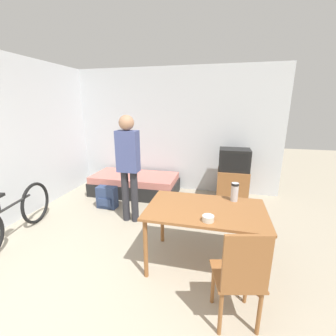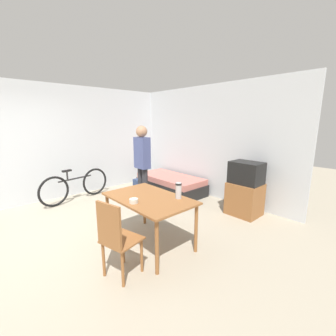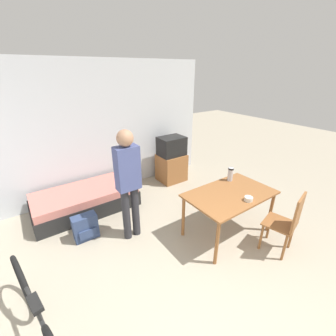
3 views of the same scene
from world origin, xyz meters
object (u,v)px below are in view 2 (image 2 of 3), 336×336
at_px(person_standing, 142,160).
at_px(backpack, 140,188).
at_px(dining_table, 149,202).
at_px(tv, 245,190).
at_px(mate_bowl, 134,201).
at_px(wooden_chair, 116,237).
at_px(thermos_flask, 179,190).
at_px(bicycle, 76,186).
at_px(daybed, 170,184).

xyz_separation_m(person_standing, backpack, (-0.63, 0.36, -0.83)).
bearing_deg(dining_table, tv, 79.22).
bearing_deg(backpack, person_standing, -29.68).
bearing_deg(tv, mate_bowl, -98.45).
relative_size(wooden_chair, thermos_flask, 4.20).
relative_size(dining_table, person_standing, 0.77).
bearing_deg(thermos_flask, wooden_chair, -88.54).
height_order(tv, dining_table, tv).
xyz_separation_m(tv, dining_table, (-0.40, -2.10, 0.16)).
height_order(dining_table, mate_bowl, mate_bowl).
bearing_deg(wooden_chair, person_standing, 136.13).
distance_m(wooden_chair, backpack, 3.02).
distance_m(bicycle, thermos_flask, 3.12).
relative_size(dining_table, bicycle, 0.79).
relative_size(wooden_chair, backpack, 2.33).
relative_size(wooden_chair, person_standing, 0.56).
bearing_deg(thermos_flask, person_standing, 161.84).
distance_m(person_standing, thermos_flask, 1.72).
bearing_deg(tv, person_standing, -143.21).
bearing_deg(daybed, tv, 2.67).
relative_size(tv, mate_bowl, 8.91).
relative_size(bicycle, person_standing, 0.97).
xyz_separation_m(daybed, backpack, (-0.25, -0.81, -0.00)).
xyz_separation_m(tv, wooden_chair, (-0.05, -2.86, 0.03)).
xyz_separation_m(thermos_flask, backpack, (-2.26, 0.89, -0.68)).
xyz_separation_m(bicycle, backpack, (0.79, 1.29, -0.14)).
relative_size(dining_table, backpack, 3.23).
distance_m(daybed, wooden_chair, 3.44).
height_order(thermos_flask, backpack, thermos_flask).
relative_size(dining_table, mate_bowl, 11.18).
bearing_deg(backpack, mate_bowl, -36.91).
bearing_deg(wooden_chair, mate_bowl, 123.57).
bearing_deg(mate_bowl, thermos_flask, 64.56).
relative_size(bicycle, thermos_flask, 7.32).
bearing_deg(thermos_flask, daybed, 139.62).
bearing_deg(person_standing, thermos_flask, -18.16).
bearing_deg(dining_table, backpack, 148.41).
height_order(mate_bowl, backpack, mate_bowl).
distance_m(bicycle, person_standing, 1.83).
height_order(person_standing, thermos_flask, person_standing).
relative_size(daybed, bicycle, 1.10).
height_order(wooden_chair, mate_bowl, wooden_chair).
distance_m(daybed, dining_table, 2.65).
relative_size(dining_table, wooden_chair, 1.38).
bearing_deg(person_standing, backpack, 150.32).
relative_size(tv, wooden_chair, 1.10).
bearing_deg(backpack, tv, 21.33).
height_order(wooden_chair, backpack, wooden_chair).
bearing_deg(mate_bowl, bicycle, 175.91).
xyz_separation_m(thermos_flask, mate_bowl, (-0.28, -0.59, -0.10)).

